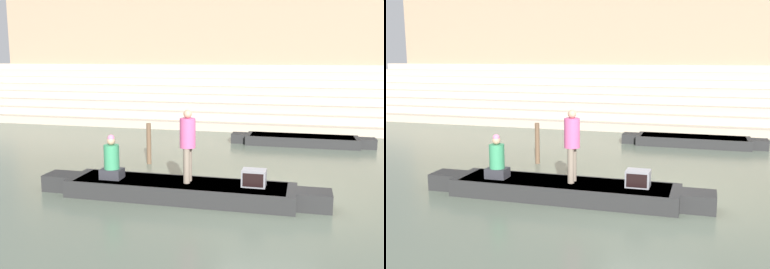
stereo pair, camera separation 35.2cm
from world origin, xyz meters
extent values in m
plane|color=#566051|center=(0.00, 0.00, 0.00)|extent=(120.00, 120.00, 0.00)
cube|color=tan|center=(0.00, 11.55, 0.18)|extent=(36.00, 5.61, 0.35)
cube|color=#B2A28D|center=(0.00, 11.90, 0.53)|extent=(36.00, 4.91, 0.35)
cube|color=tan|center=(0.00, 12.25, 0.88)|extent=(36.00, 4.21, 0.35)
cube|color=#B2A28D|center=(0.00, 12.60, 1.23)|extent=(36.00, 3.51, 0.35)
cube|color=tan|center=(0.00, 12.95, 1.58)|extent=(36.00, 2.81, 0.35)
cube|color=#B2A28D|center=(0.00, 13.31, 1.93)|extent=(36.00, 2.10, 0.35)
cube|color=tan|center=(0.00, 13.66, 2.28)|extent=(36.00, 1.40, 0.35)
cube|color=#B2A28D|center=(0.00, 14.01, 2.63)|extent=(36.00, 0.70, 0.35)
cube|color=#937A60|center=(0.00, 14.96, 3.46)|extent=(34.20, 1.20, 6.91)
cube|color=brown|center=(0.00, 14.34, 0.30)|extent=(34.20, 0.12, 0.60)
cube|color=black|center=(-1.97, -0.65, 0.20)|extent=(5.28, 1.20, 0.40)
cube|color=tan|center=(-1.97, -0.65, 0.37)|extent=(4.86, 1.10, 0.05)
cube|color=black|center=(1.04, -0.65, 0.20)|extent=(0.74, 0.66, 0.40)
cube|color=black|center=(-4.98, -0.65, 0.20)|extent=(0.74, 0.66, 0.40)
cylinder|color=olive|center=(-2.76, 0.05, 0.30)|extent=(2.92, 0.04, 0.04)
cylinder|color=#756656|center=(-1.78, -0.51, 0.80)|extent=(0.15, 0.15, 0.80)
cylinder|color=#756656|center=(-1.78, -0.71, 0.80)|extent=(0.15, 0.15, 0.80)
cylinder|color=#C64C7F|center=(-1.78, -0.61, 1.54)|extent=(0.36, 0.36, 0.67)
sphere|color=tan|center=(-1.78, -0.61, 1.97)|extent=(0.19, 0.19, 0.19)
cube|color=#28282D|center=(-3.58, -0.76, 0.52)|extent=(0.50, 0.39, 0.23)
cylinder|color=#338456|center=(-3.58, -0.76, 0.92)|extent=(0.36, 0.36, 0.57)
sphere|color=tan|center=(-3.58, -0.76, 1.30)|extent=(0.19, 0.19, 0.19)
sphere|color=pink|center=(-3.58, -0.76, 1.37)|extent=(0.16, 0.16, 0.16)
cube|color=slate|center=(-0.27, -0.57, 0.59)|extent=(0.53, 0.40, 0.37)
cube|color=black|center=(-0.27, -0.78, 0.59)|extent=(0.45, 0.02, 0.29)
cube|color=black|center=(0.70, 6.55, 0.18)|extent=(4.04, 1.14, 0.35)
cube|color=#2D2D2D|center=(0.70, 6.55, 0.33)|extent=(3.72, 1.04, 0.05)
cube|color=black|center=(3.00, 6.55, 0.18)|extent=(0.57, 0.63, 0.35)
cube|color=black|center=(-1.61, 6.55, 0.18)|extent=(0.57, 0.63, 0.35)
cylinder|color=brown|center=(-3.79, 2.41, 0.63)|extent=(0.14, 0.14, 1.25)
camera|label=1|loc=(0.75, -10.24, 3.24)|focal=42.00mm
camera|label=2|loc=(1.09, -10.15, 3.24)|focal=42.00mm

